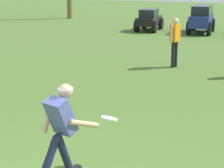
# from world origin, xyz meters

# --- Properties ---
(frisbee_thrower) EXTENTS (0.73, 0.97, 1.42)m
(frisbee_thrower) POSITION_xyz_m (-0.11, 0.61, 0.80)
(frisbee_thrower) COLOR #191E38
(frisbee_thrower) RESTS_ON ground_plane
(frisbee_in_flight) EXTENTS (0.36, 0.36, 0.09)m
(frisbee_in_flight) POSITION_xyz_m (0.40, 1.28, 0.77)
(frisbee_in_flight) COLOR white
(teammate_near_sideline) EXTENTS (0.30, 0.49, 1.56)m
(teammate_near_sideline) POSITION_xyz_m (0.12, 8.81, 0.94)
(teammate_near_sideline) COLOR black
(teammate_near_sideline) RESTS_ON ground_plane
(parked_car_slot_a) EXTENTS (1.12, 2.21, 1.10)m
(parked_car_slot_a) POSITION_xyz_m (-2.64, 17.27, 0.56)
(parked_car_slot_a) COLOR black
(parked_car_slot_a) RESTS_ON ground_plane
(parked_car_slot_b) EXTENTS (1.17, 2.41, 1.34)m
(parked_car_slot_b) POSITION_xyz_m (0.02, 17.21, 0.72)
(parked_car_slot_b) COLOR navy
(parked_car_slot_b) RESTS_ON ground_plane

